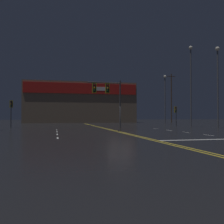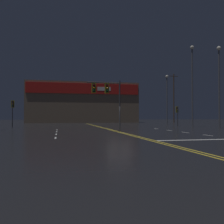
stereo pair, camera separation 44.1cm
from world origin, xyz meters
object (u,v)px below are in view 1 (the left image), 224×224
Objects in this scene: streetlight_near_right at (191,77)px; streetlight_far_left at (218,77)px; traffic_signal_corner_northwest at (11,107)px; streetlight_near_left at (165,93)px; traffic_signal_median at (107,93)px; traffic_signal_corner_northeast at (176,112)px.

streetlight_far_left is at bearing -71.85° from streetlight_near_right.
traffic_signal_corner_northwest is 28.01m from streetlight_far_left.
traffic_signal_corner_northwest is 0.38× the size of streetlight_near_left.
traffic_signal_corner_northwest is at bearing 165.08° from streetlight_far_left.
traffic_signal_median reaches higher than traffic_signal_corner_northeast.
traffic_signal_corner_northeast is (13.82, 12.61, -1.55)m from traffic_signal_median.
streetlight_near_right is (25.38, -2.85, 4.66)m from traffic_signal_corner_northwest.
traffic_signal_median is 0.52× the size of streetlight_near_left.
streetlight_near_left reaches higher than traffic_signal_median.
traffic_signal_median is 27.08m from streetlight_near_left.
traffic_signal_median is at bearing -48.61° from traffic_signal_corner_northwest.
streetlight_near_right is (14.61, 9.37, 3.57)m from traffic_signal_median.
streetlight_near_right reaches higher than streetlight_near_left.
streetlight_far_left is at bearing 17.62° from traffic_signal_median.
traffic_signal_median is at bearing -147.32° from streetlight_near_right.
streetlight_near_right is at bearing -97.18° from streetlight_near_left.
traffic_signal_corner_northeast is 9.02m from streetlight_far_left.
traffic_signal_corner_northeast is 0.32× the size of streetlight_near_left.
streetlight_far_left reaches higher than streetlight_near_left.
streetlight_near_left reaches higher than traffic_signal_corner_northwest.
traffic_signal_corner_northwest is 25.97m from streetlight_near_right.
traffic_signal_corner_northwest is 24.60m from traffic_signal_corner_northeast.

